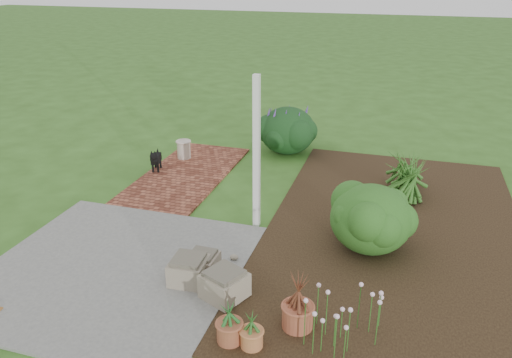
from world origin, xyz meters
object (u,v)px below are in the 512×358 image
(black_dog, at_px, (156,158))
(cream_ceramic_urn, at_px, (184,149))
(stone_trough_near, at_px, (224,286))
(evergreen_shrub, at_px, (371,217))

(black_dog, relative_size, cream_ceramic_urn, 1.33)
(black_dog, bearing_deg, cream_ceramic_urn, 59.26)
(stone_trough_near, relative_size, black_dog, 0.95)
(black_dog, bearing_deg, stone_trough_near, -67.17)
(black_dog, bearing_deg, evergreen_shrub, -37.31)
(black_dog, height_order, cream_ceramic_urn, black_dog)
(stone_trough_near, xyz_separation_m, cream_ceramic_urn, (-2.59, 4.45, 0.03))
(black_dog, height_order, evergreen_shrub, evergreen_shrub)
(cream_ceramic_urn, height_order, evergreen_shrub, evergreen_shrub)
(stone_trough_near, height_order, cream_ceramic_urn, cream_ceramic_urn)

